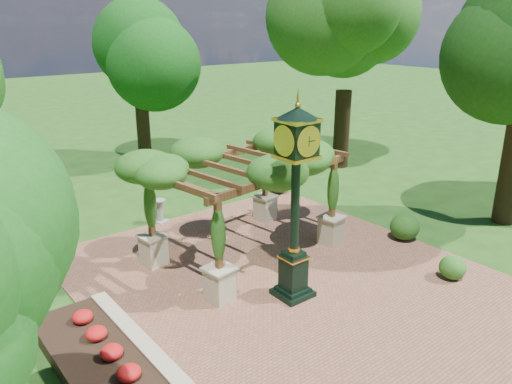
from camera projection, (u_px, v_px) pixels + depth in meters
ground at (316, 297)px, 12.91m from camera, size 120.00×120.00×0.00m
brick_plaza at (290, 281)px, 13.64m from camera, size 10.00×12.00×0.04m
border_wall at (144, 350)px, 10.51m from camera, size 0.35×5.00×0.40m
flower_bed at (103, 368)px, 9.98m from camera, size 1.50×5.00×0.36m
pedestal_clock at (296, 188)px, 11.96m from camera, size 0.99×0.99×4.98m
pergola at (246, 164)px, 14.36m from camera, size 5.93×4.16×3.47m
sundial at (160, 213)px, 17.53m from camera, size 0.62×0.62×0.85m
shrub_front at (453, 267)px, 13.66m from camera, size 0.81×0.81×0.65m
shrub_mid at (405, 227)px, 16.10m from camera, size 0.99×0.99×0.84m
shrub_back at (279, 184)px, 20.47m from camera, size 0.98×0.98×0.72m
tree_north at (138, 55)px, 23.26m from camera, size 4.03×4.03×7.63m
tree_east_far at (348, 26)px, 22.31m from camera, size 5.51×5.51×9.51m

